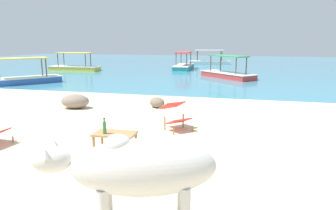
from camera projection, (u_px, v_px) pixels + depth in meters
sand_beach at (104, 171)px, 5.15m from camera, size 18.00×14.00×0.04m
water_surface at (218, 66)px, 26.04m from camera, size 60.00×36.00×0.03m
cow at (139, 168)px, 3.36m from camera, size 2.03×1.03×1.14m
low_bench_table at (115, 137)px, 5.64m from camera, size 0.77×0.46×0.46m
bottle at (104, 127)px, 5.55m from camera, size 0.07×0.07×0.30m
deck_chair_far at (175, 114)px, 7.40m from camera, size 0.91×0.92×0.68m
shore_rock_large at (75, 101)px, 9.75m from camera, size 0.97×0.76×0.45m
shore_rock_medium at (157, 102)px, 9.89m from camera, size 0.73×0.72×0.33m
boat_red at (227, 73)px, 17.84m from camera, size 3.42×3.41×1.29m
boat_white at (209, 61)px, 27.91m from camera, size 3.83×1.87×1.29m
boat_teal at (184, 66)px, 23.26m from camera, size 1.29×3.71×1.29m
boat_blue at (23, 78)px, 15.50m from camera, size 3.21×3.58×1.29m
boat_yellow at (75, 67)px, 22.20m from camera, size 3.69×1.21×1.29m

